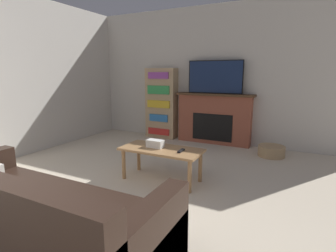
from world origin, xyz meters
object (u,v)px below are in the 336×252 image
(fireplace, at_px, (214,118))
(tv, at_px, (215,77))
(bookshelf, at_px, (161,103))
(storage_basket, at_px, (271,151))
(couch, at_px, (32,223))
(coffee_table, at_px, (161,153))

(fireplace, height_order, tv, tv)
(bookshelf, height_order, storage_basket, bookshelf)
(fireplace, height_order, storage_basket, fireplace)
(bookshelf, bearing_deg, tv, 0.16)
(bookshelf, bearing_deg, storage_basket, -8.97)
(bookshelf, relative_size, storage_basket, 3.42)
(storage_basket, bearing_deg, couch, -111.85)
(tv, height_order, bookshelf, tv)
(tv, height_order, storage_basket, tv)
(storage_basket, bearing_deg, fireplace, 161.25)
(storage_basket, bearing_deg, tv, 162.13)
(couch, height_order, bookshelf, bookshelf)
(couch, distance_m, bookshelf, 4.00)
(tv, height_order, couch, tv)
(fireplace, height_order, couch, fireplace)
(tv, xyz_separation_m, bookshelf, (-1.18, -0.00, -0.58))
(coffee_table, distance_m, bookshelf, 2.43)
(fireplace, xyz_separation_m, coffee_table, (-0.05, -2.14, -0.13))
(coffee_table, xyz_separation_m, storage_basket, (1.20, 1.75, -0.29))
(fireplace, height_order, bookshelf, bookshelf)
(tv, height_order, coffee_table, tv)
(fireplace, xyz_separation_m, bookshelf, (-1.18, -0.02, 0.24))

